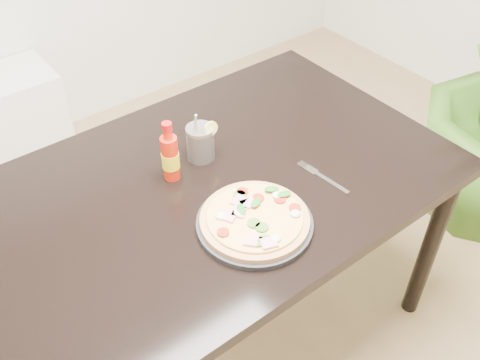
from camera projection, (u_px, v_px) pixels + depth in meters
dining_table at (216, 199)px, 1.62m from camera, size 1.40×0.90×0.75m
plate at (255, 223)px, 1.42m from camera, size 0.31×0.31×0.02m
pizza at (255, 218)px, 1.40m from camera, size 0.29×0.29×0.03m
hot_sauce_bottle at (170, 157)px, 1.52m from camera, size 0.06×0.06×0.19m
cola_cup at (201, 143)px, 1.60m from camera, size 0.09×0.08×0.17m
fork at (321, 176)px, 1.57m from camera, size 0.04×0.19×0.00m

